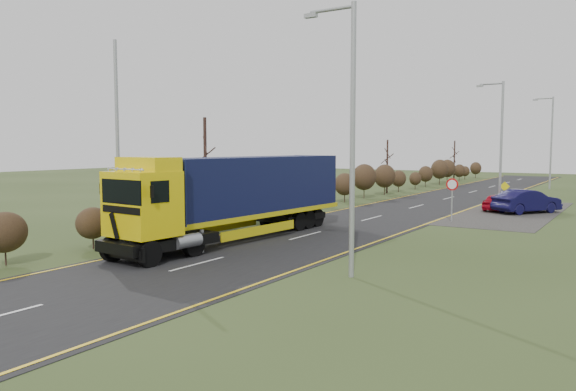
# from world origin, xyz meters

# --- Properties ---
(ground) EXTENTS (160.00, 160.00, 0.00)m
(ground) POSITION_xyz_m (0.00, 0.00, 0.00)
(ground) COLOR #2F3E1A
(ground) RESTS_ON ground
(road) EXTENTS (8.00, 120.00, 0.02)m
(road) POSITION_xyz_m (0.00, 10.00, 0.01)
(road) COLOR black
(road) RESTS_ON ground
(layby) EXTENTS (6.00, 18.00, 0.02)m
(layby) POSITION_xyz_m (6.50, 20.00, 0.01)
(layby) COLOR #2D2B28
(layby) RESTS_ON ground
(lane_markings) EXTENTS (7.52, 116.00, 0.01)m
(lane_markings) POSITION_xyz_m (0.00, 9.69, 0.03)
(lane_markings) COLOR yellow
(lane_markings) RESTS_ON road
(hedgerow) EXTENTS (2.24, 102.04, 6.05)m
(hedgerow) POSITION_xyz_m (-6.00, 7.89, 1.62)
(hedgerow) COLOR black
(hedgerow) RESTS_ON ground
(lorry) EXTENTS (3.30, 14.67, 4.05)m
(lorry) POSITION_xyz_m (-2.17, 1.24, 2.30)
(lorry) COLOR black
(lorry) RESTS_ON ground
(car_red_hatchback) EXTENTS (1.56, 3.52, 1.18)m
(car_red_hatchback) POSITION_xyz_m (5.62, 20.48, 0.59)
(car_red_hatchback) COLOR #A80818
(car_red_hatchback) RESTS_ON ground
(car_blue_sedan) EXTENTS (4.02, 4.89, 1.57)m
(car_blue_sedan) POSITION_xyz_m (7.56, 20.13, 0.79)
(car_blue_sedan) COLOR black
(car_blue_sedan) RESTS_ON ground
(streetlight_near) EXTENTS (1.96, 0.18, 9.20)m
(streetlight_near) POSITION_xyz_m (5.68, -2.70, 5.07)
(streetlight_near) COLOR #999D9F
(streetlight_near) RESTS_ON ground
(streetlight_mid) EXTENTS (1.92, 0.18, 9.03)m
(streetlight_mid) POSITION_xyz_m (5.28, 22.12, 4.97)
(streetlight_mid) COLOR #999D9F
(streetlight_mid) RESTS_ON ground
(streetlight_far) EXTENTS (2.02, 0.19, 9.52)m
(streetlight_far) POSITION_xyz_m (5.67, 43.85, 5.26)
(streetlight_far) COLOR #999D9F
(streetlight_far) RESTS_ON ground
(left_pole) EXTENTS (0.16, 0.16, 9.07)m
(left_pole) POSITION_xyz_m (-5.53, -2.94, 4.54)
(left_pole) COLOR #999D9F
(left_pole) RESTS_ON ground
(speed_sign) EXTENTS (0.71, 0.10, 2.58)m
(speed_sign) POSITION_xyz_m (4.59, 13.12, 1.83)
(speed_sign) COLOR #999D9F
(speed_sign) RESTS_ON ground
(warning_board) EXTENTS (0.72, 0.11, 1.88)m
(warning_board) POSITION_xyz_m (5.47, 23.41, 1.14)
(warning_board) COLOR #999D9F
(warning_board) RESTS_ON ground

